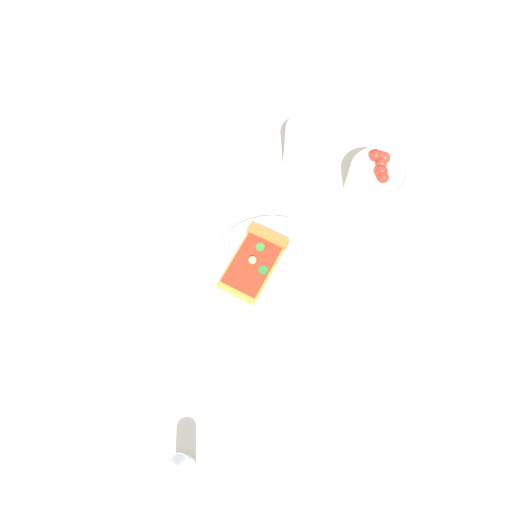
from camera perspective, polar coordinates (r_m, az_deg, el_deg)
The scene contains 7 objects.
ground_plane at distance 0.81m, azimuth 1.74°, elevation -1.27°, with size 2.40×2.40×0.00m, color beige.
plate at distance 0.80m, azimuth 2.10°, elevation -2.41°, with size 0.22×0.22×0.01m, color white.
pizza_slice_main at distance 0.79m, azimuth 0.01°, elevation -0.26°, with size 0.14×0.09×0.02m.
salad_bowl at distance 0.88m, azimuth 14.37°, elevation 8.91°, with size 0.10×0.10×0.08m.
soda_glass at distance 0.88m, azimuth 6.15°, elevation 12.71°, with size 0.08×0.08×0.10m.
paper_napkin at distance 0.84m, azimuth -16.09°, elevation -0.93°, with size 0.11×0.15×0.00m, color white.
pepper_shaker at distance 0.71m, azimuth -8.99°, elevation -23.80°, with size 0.03×0.03×0.08m.
Camera 1 is at (0.27, 0.16, 0.75)m, focal length 33.01 mm.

